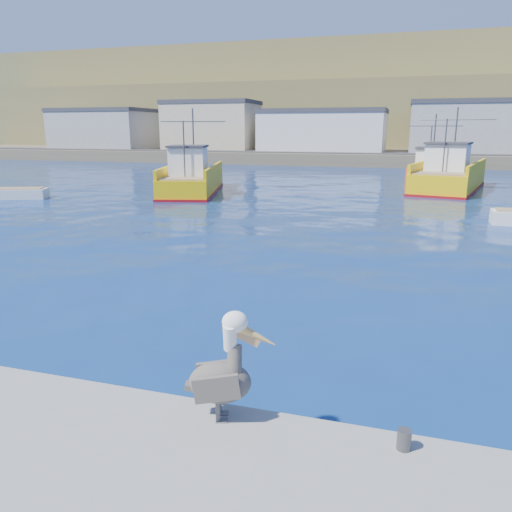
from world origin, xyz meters
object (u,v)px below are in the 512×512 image
Objects in this scene: boat_orange at (430,174)px; skiff_left at (15,194)px; trawler_yellow_a at (192,180)px; pelican at (223,373)px; trawler_yellow_b at (449,176)px.

boat_orange reaches higher than skiff_left.
boat_orange is at bearing 29.88° from trawler_yellow_a.
boat_orange is at bearing 30.79° from skiff_left.
pelican is (24.46, -22.70, 0.95)m from skiff_left.
skiff_left is (-28.72, -17.11, -0.74)m from boat_orange.
trawler_yellow_a reaches higher than skiff_left.
trawler_yellow_b is 37.89m from pelican.
trawler_yellow_b is 2.72m from boat_orange.
trawler_yellow_b reaches higher than trawler_yellow_a.
trawler_yellow_a is 0.89× the size of trawler_yellow_b.
skiff_left is at bearing -153.85° from trawler_yellow_b.
trawler_yellow_b is 7.47× the size of pelican.
boat_orange is 33.44m from skiff_left.
trawler_yellow_a is at bearing -150.12° from boat_orange.
pelican is at bearing -98.55° from trawler_yellow_b.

